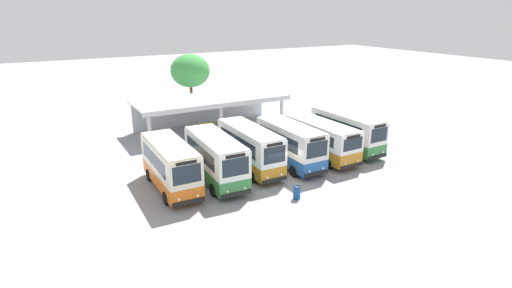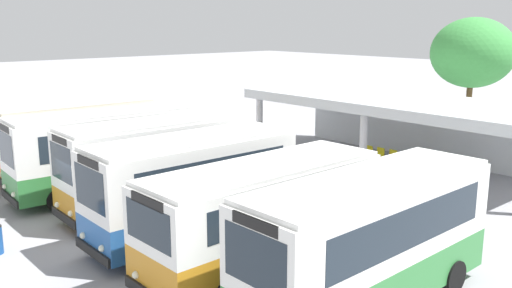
% 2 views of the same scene
% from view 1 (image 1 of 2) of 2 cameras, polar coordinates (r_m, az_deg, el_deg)
% --- Properties ---
extents(ground_plane, '(180.00, 180.00, 0.00)m').
position_cam_1_polar(ground_plane, '(29.93, 3.09, -5.21)').
color(ground_plane, '#939399').
extents(city_bus_nearest_orange, '(2.47, 7.23, 3.41)m').
position_cam_1_polar(city_bus_nearest_orange, '(28.46, -12.08, -2.82)').
color(city_bus_nearest_orange, black).
rests_on(city_bus_nearest_orange, ground).
extents(city_bus_second_in_row, '(2.70, 7.54, 3.43)m').
position_cam_1_polar(city_bus_second_in_row, '(29.21, -5.78, -1.90)').
color(city_bus_second_in_row, black).
rests_on(city_bus_second_in_row, ground).
extents(city_bus_middle_cream, '(2.35, 7.60, 3.44)m').
position_cam_1_polar(city_bus_middle_cream, '(31.21, -0.87, -0.44)').
color(city_bus_middle_cream, black).
rests_on(city_bus_middle_cream, ground).
extents(city_bus_fourth_amber, '(2.42, 7.11, 3.41)m').
position_cam_1_polar(city_bus_fourth_amber, '(32.22, 4.89, 0.09)').
color(city_bus_fourth_amber, black).
rests_on(city_bus_fourth_amber, ground).
extents(city_bus_fifth_blue, '(2.57, 7.65, 3.13)m').
position_cam_1_polar(city_bus_fifth_blue, '(34.26, 9.26, 0.79)').
color(city_bus_fifth_blue, black).
rests_on(city_bus_fifth_blue, ground).
extents(city_bus_far_end_green, '(2.41, 7.65, 3.38)m').
position_cam_1_polar(city_bus_far_end_green, '(36.63, 12.80, 1.94)').
color(city_bus_far_end_green, black).
rests_on(city_bus_far_end_green, ground).
extents(terminal_canopy, '(15.78, 5.99, 3.40)m').
position_cam_1_polar(terminal_canopy, '(42.93, -6.80, 5.82)').
color(terminal_canopy, silver).
rests_on(terminal_canopy, ground).
extents(waiting_chair_end_by_column, '(0.45, 0.45, 0.86)m').
position_cam_1_polar(waiting_chair_end_by_column, '(42.04, -7.85, 2.46)').
color(waiting_chair_end_by_column, slate).
rests_on(waiting_chair_end_by_column, ground).
extents(waiting_chair_second_from_end, '(0.45, 0.45, 0.86)m').
position_cam_1_polar(waiting_chair_second_from_end, '(42.34, -7.02, 2.62)').
color(waiting_chair_second_from_end, slate).
rests_on(waiting_chair_second_from_end, ground).
extents(waiting_chair_middle_seat, '(0.45, 0.45, 0.86)m').
position_cam_1_polar(waiting_chair_middle_seat, '(42.67, -6.22, 2.77)').
color(waiting_chair_middle_seat, slate).
rests_on(waiting_chair_middle_seat, ground).
extents(roadside_tree_behind_canopy, '(4.50, 4.50, 7.27)m').
position_cam_1_polar(roadside_tree_behind_canopy, '(47.80, -9.36, 10.25)').
color(roadside_tree_behind_canopy, brown).
rests_on(roadside_tree_behind_canopy, ground).
extents(litter_bin_apron, '(0.49, 0.49, 0.90)m').
position_cam_1_polar(litter_bin_apron, '(27.10, 5.84, -6.87)').
color(litter_bin_apron, '#19478C').
rests_on(litter_bin_apron, ground).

